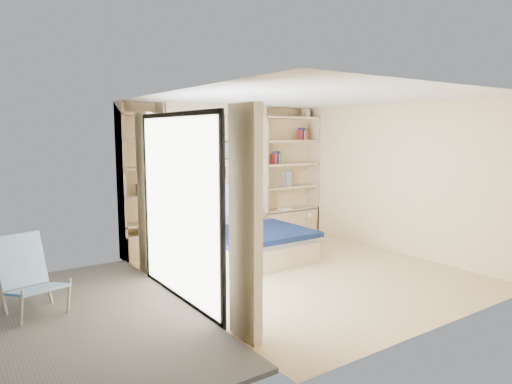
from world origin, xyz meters
TOP-DOWN VIEW (x-y plane):
  - ground at (0.00, 0.00)m, footprint 4.50×4.50m
  - room_shell at (-0.39, 1.52)m, footprint 4.50×4.50m
  - bed at (-0.29, 1.18)m, footprint 1.64×2.08m
  - photo_gallery at (-0.45, 2.22)m, footprint 1.48×0.02m
  - reading_lamps at (-0.30, 2.00)m, footprint 1.92×0.12m
  - shelf_decor at (1.22, 2.07)m, footprint 3.58×0.23m
  - deck at (-3.60, 0.00)m, footprint 3.20×4.00m
  - deck_chair at (-3.53, 0.62)m, footprint 0.69×0.97m

SIDE VIEW (x-z plane):
  - ground at x=0.00m, z-range 0.00..0.00m
  - deck at x=-3.60m, z-range -0.03..0.03m
  - bed at x=-0.29m, z-range -0.27..0.80m
  - deck_chair at x=-3.53m, z-range -0.02..0.86m
  - room_shell at x=-0.39m, z-range -1.17..3.33m
  - reading_lamps at x=-0.30m, z-range 1.03..1.17m
  - photo_gallery at x=-0.45m, z-range 1.19..2.01m
  - shelf_decor at x=1.22m, z-range 0.70..2.73m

